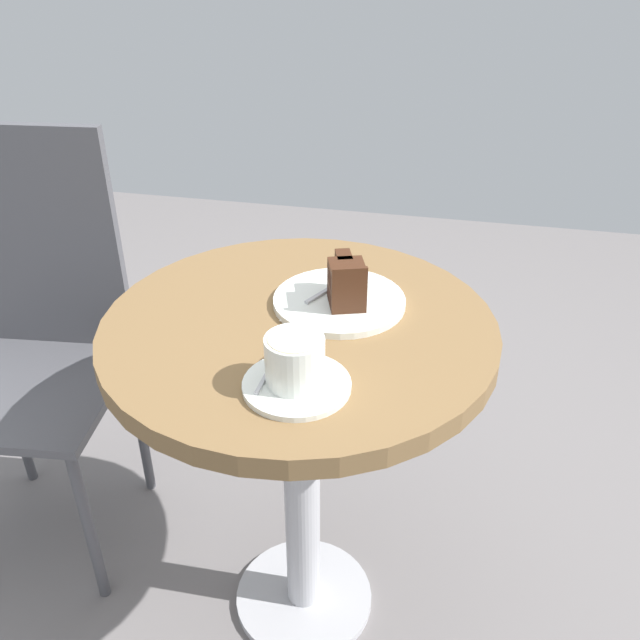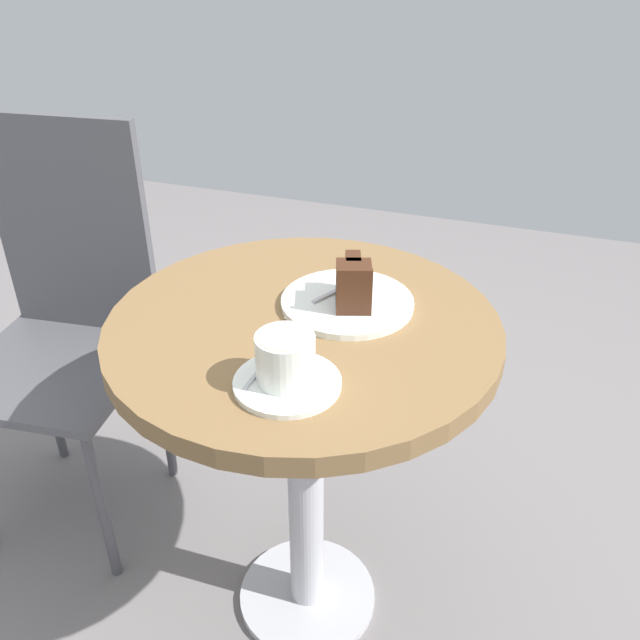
% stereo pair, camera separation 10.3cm
% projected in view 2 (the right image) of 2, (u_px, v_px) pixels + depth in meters
% --- Properties ---
extents(ground_plane, '(4.40, 4.40, 0.01)m').
position_uv_depth(ground_plane, '(307.00, 599.00, 1.49)').
color(ground_plane, slate).
rests_on(ground_plane, ground).
extents(cafe_table, '(0.65, 0.65, 0.71)m').
position_uv_depth(cafe_table, '(304.00, 383.00, 1.18)').
color(cafe_table, brown).
rests_on(cafe_table, ground).
extents(saucer, '(0.15, 0.15, 0.01)m').
position_uv_depth(saucer, '(287.00, 383.00, 0.96)').
color(saucer, silver).
rests_on(saucer, cafe_table).
extents(coffee_cup, '(0.11, 0.08, 0.07)m').
position_uv_depth(coffee_cup, '(286.00, 357.00, 0.94)').
color(coffee_cup, silver).
rests_on(coffee_cup, saucer).
extents(teaspoon, '(0.10, 0.02, 0.00)m').
position_uv_depth(teaspoon, '(265.00, 364.00, 0.99)').
color(teaspoon, '#B7B7BC').
rests_on(teaspoon, saucer).
extents(cake_plate, '(0.23, 0.23, 0.01)m').
position_uv_depth(cake_plate, '(347.00, 302.00, 1.15)').
color(cake_plate, silver).
rests_on(cake_plate, cafe_table).
extents(cake_slice, '(0.10, 0.07, 0.08)m').
position_uv_depth(cake_slice, '(353.00, 285.00, 1.11)').
color(cake_slice, '#381E14').
rests_on(cake_slice, cake_plate).
extents(fork, '(0.13, 0.08, 0.00)m').
position_uv_depth(fork, '(348.00, 285.00, 1.18)').
color(fork, '#B7B7BC').
rests_on(fork, cake_plate).
extents(napkin, '(0.16, 0.16, 0.00)m').
position_uv_depth(napkin, '(334.00, 309.00, 1.14)').
color(napkin, silver).
rests_on(napkin, cafe_table).
extents(cafe_chair, '(0.42, 0.42, 0.94)m').
position_uv_depth(cafe_chair, '(66.00, 304.00, 1.50)').
color(cafe_chair, '#4C4C51').
rests_on(cafe_chair, ground).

